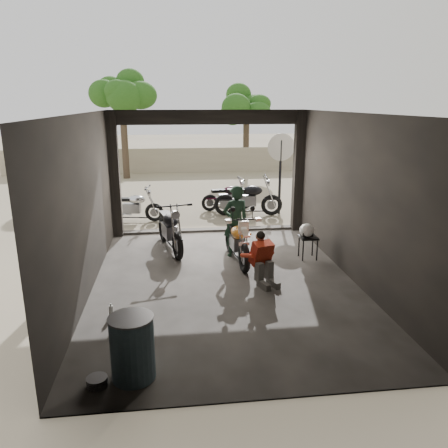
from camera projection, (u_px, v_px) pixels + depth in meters
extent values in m
plane|color=#7A6D56|center=(225.00, 283.00, 8.47)|extent=(80.00, 80.00, 0.00)
cube|color=#2D2B28|center=(225.00, 282.00, 8.47)|extent=(5.00, 7.00, 0.02)
plane|color=black|center=(225.00, 113.00, 7.60)|extent=(7.00, 7.00, 0.00)
cube|color=black|center=(264.00, 275.00, 4.69)|extent=(5.00, 0.02, 3.20)
cube|color=black|center=(85.00, 206.00, 7.75)|extent=(0.02, 7.00, 3.20)
cube|color=black|center=(354.00, 199.00, 8.33)|extent=(0.02, 7.00, 3.20)
cube|color=black|center=(115.00, 175.00, 10.99)|extent=(0.24, 0.24, 3.20)
cube|color=black|center=(298.00, 172.00, 11.54)|extent=(0.24, 0.24, 3.20)
cube|color=black|center=(208.00, 117.00, 10.92)|extent=(5.00, 0.16, 0.36)
cube|color=#2D2B28|center=(209.00, 230.00, 11.80)|extent=(5.00, 0.25, 0.08)
cube|color=gray|center=(190.00, 160.00, 21.69)|extent=(18.00, 0.30, 1.20)
cylinder|color=#382B1E|center=(124.00, 139.00, 19.58)|extent=(0.30, 0.30, 3.58)
ellipsoid|color=#1E4C14|center=(121.00, 86.00, 18.98)|extent=(2.20, 2.20, 3.14)
cylinder|color=#382B1E|center=(246.00, 139.00, 21.74)|extent=(0.30, 0.30, 3.20)
ellipsoid|color=#1E4C14|center=(247.00, 97.00, 21.20)|extent=(2.20, 2.20, 2.80)
imported|color=black|center=(236.00, 222.00, 9.72)|extent=(0.67, 0.53, 1.63)
cube|color=black|center=(308.00, 237.00, 9.62)|extent=(0.38, 0.38, 0.04)
cylinder|color=black|center=(303.00, 251.00, 9.52)|extent=(0.03, 0.03, 0.51)
cylinder|color=black|center=(317.00, 250.00, 9.55)|extent=(0.03, 0.03, 0.51)
cylinder|color=black|center=(299.00, 246.00, 9.82)|extent=(0.03, 0.03, 0.51)
cylinder|color=black|center=(313.00, 246.00, 9.86)|extent=(0.03, 0.03, 0.51)
ellipsoid|color=white|center=(307.00, 230.00, 9.54)|extent=(0.33, 0.34, 0.30)
cylinder|color=#3E5B69|center=(132.00, 349.00, 5.43)|extent=(0.63, 0.63, 0.85)
cylinder|color=black|center=(280.00, 178.00, 13.40)|extent=(0.08, 0.08, 2.28)
cylinder|color=silver|center=(281.00, 147.00, 13.13)|extent=(0.83, 0.03, 0.83)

